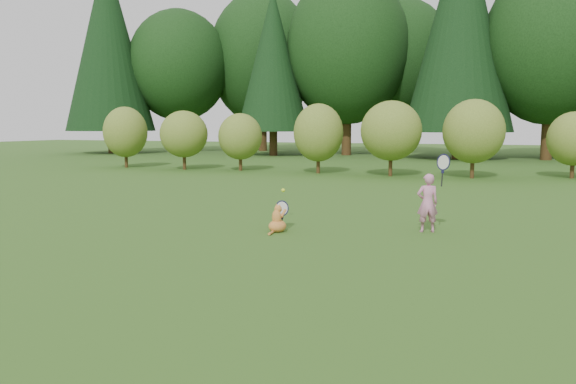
% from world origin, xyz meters
% --- Properties ---
extents(ground, '(100.00, 100.00, 0.00)m').
position_xyz_m(ground, '(0.00, 0.00, 0.00)').
color(ground, '#285718').
rests_on(ground, ground).
extents(shrub_row, '(28.00, 3.00, 2.80)m').
position_xyz_m(shrub_row, '(0.00, 13.00, 1.40)').
color(shrub_row, '#536720').
rests_on(shrub_row, ground).
extents(woodland_backdrop, '(48.00, 10.00, 15.00)m').
position_xyz_m(woodland_backdrop, '(0.00, 23.00, 7.50)').
color(woodland_backdrop, black).
rests_on(woodland_backdrop, ground).
extents(child, '(0.61, 0.40, 1.55)m').
position_xyz_m(child, '(2.53, 1.57, 0.54)').
color(child, pink).
rests_on(child, ground).
extents(cat, '(0.46, 0.72, 0.67)m').
position_xyz_m(cat, '(0.05, 0.68, 0.25)').
color(cat, '#B46B22').
rests_on(cat, ground).
extents(tennis_ball, '(0.08, 0.08, 0.08)m').
position_xyz_m(tennis_ball, '(-0.33, 1.96, 0.58)').
color(tennis_ball, yellow).
rests_on(tennis_ball, ground).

